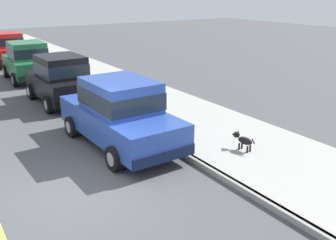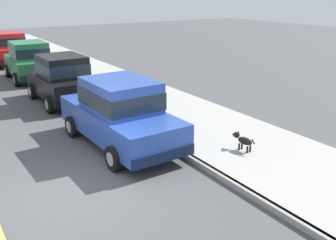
# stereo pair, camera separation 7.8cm
# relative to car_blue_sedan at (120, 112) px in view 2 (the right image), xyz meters

# --- Properties ---
(ground_plane) EXTENTS (80.00, 80.00, 0.00)m
(ground_plane) POSITION_rel_car_blue_sedan_xyz_m (-2.15, -1.87, -0.98)
(ground_plane) COLOR #4C4C4F
(curb) EXTENTS (0.16, 64.00, 0.14)m
(curb) POSITION_rel_car_blue_sedan_xyz_m (1.05, -1.87, -0.91)
(curb) COLOR gray
(curb) RESTS_ON ground
(sidewalk) EXTENTS (3.60, 64.00, 0.14)m
(sidewalk) POSITION_rel_car_blue_sedan_xyz_m (2.85, -1.87, -0.91)
(sidewalk) COLOR #A8A59E
(sidewalk) RESTS_ON ground
(car_blue_sedan) EXTENTS (2.13, 4.65, 1.92)m
(car_blue_sedan) POSITION_rel_car_blue_sedan_xyz_m (0.00, 0.00, 0.00)
(car_blue_sedan) COLOR #28479E
(car_blue_sedan) RESTS_ON ground
(car_black_hatchback) EXTENTS (2.00, 3.82, 1.88)m
(car_black_hatchback) POSITION_rel_car_blue_sedan_xyz_m (0.02, 5.16, -0.01)
(car_black_hatchback) COLOR black
(car_black_hatchback) RESTS_ON ground
(car_green_hatchback) EXTENTS (2.03, 3.84, 1.88)m
(car_green_hatchback) POSITION_rel_car_blue_sedan_xyz_m (-0.04, 9.99, -0.01)
(car_green_hatchback) COLOR #23663D
(car_green_hatchback) RESTS_ON ground
(car_red_hatchback) EXTENTS (2.01, 3.83, 1.88)m
(car_red_hatchback) POSITION_rel_car_blue_sedan_xyz_m (0.01, 14.89, -0.01)
(car_red_hatchback) COLOR red
(car_red_hatchback) RESTS_ON ground
(dog_black) EXTENTS (0.26, 0.75, 0.49)m
(dog_black) POSITION_rel_car_blue_sedan_xyz_m (2.44, -2.40, -0.55)
(dog_black) COLOR black
(dog_black) RESTS_ON sidewalk
(fire_hydrant) EXTENTS (0.34, 0.24, 0.72)m
(fire_hydrant) POSITION_rel_car_blue_sedan_xyz_m (1.50, 0.65, -0.51)
(fire_hydrant) COLOR red
(fire_hydrant) RESTS_ON sidewalk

